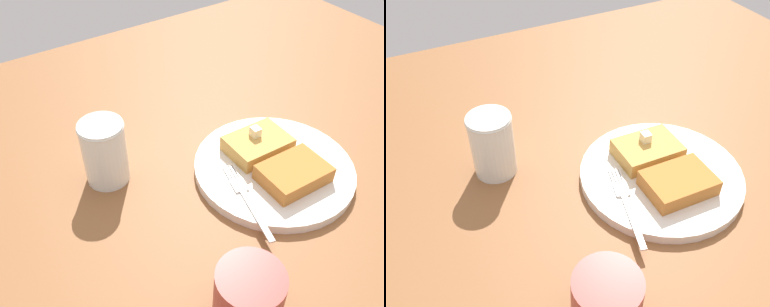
# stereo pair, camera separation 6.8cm
# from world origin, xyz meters

# --- Properties ---
(table_surface) EXTENTS (1.25, 1.25, 0.03)m
(table_surface) POSITION_xyz_m (0.00, 0.00, 0.01)
(table_surface) COLOR brown
(table_surface) RESTS_ON ground
(plate) EXTENTS (0.26, 0.26, 0.02)m
(plate) POSITION_xyz_m (-0.00, 0.00, 0.03)
(plate) COLOR silver
(plate) RESTS_ON table_surface
(toast_slice_left) EXTENTS (0.08, 0.11, 0.03)m
(toast_slice_left) POSITION_xyz_m (-0.04, 0.00, 0.05)
(toast_slice_left) COLOR gold
(toast_slice_left) RESTS_ON plate
(toast_slice_middle) EXTENTS (0.08, 0.11, 0.03)m
(toast_slice_middle) POSITION_xyz_m (0.04, 0.00, 0.05)
(toast_slice_middle) COLOR #B26C2D
(toast_slice_middle) RESTS_ON plate
(butter_pat_primary) EXTENTS (0.02, 0.02, 0.02)m
(butter_pat_primary) POSITION_xyz_m (-0.05, -0.00, 0.08)
(butter_pat_primary) COLOR #F3E7B6
(butter_pat_primary) RESTS_ON toast_slice_left
(fork) EXTENTS (0.16, 0.06, 0.00)m
(fork) POSITION_xyz_m (0.03, -0.08, 0.04)
(fork) COLOR silver
(fork) RESTS_ON plate
(syrup_jar) EXTENTS (0.07, 0.07, 0.11)m
(syrup_jar) POSITION_xyz_m (-0.14, -0.23, 0.08)
(syrup_jar) COLOR #592909
(syrup_jar) RESTS_ON table_surface
(coffee_mug) EXTENTS (0.11, 0.08, 0.08)m
(coffee_mug) POSITION_xyz_m (0.17, -0.20, 0.06)
(coffee_mug) COLOR #99362E
(coffee_mug) RESTS_ON table_surface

